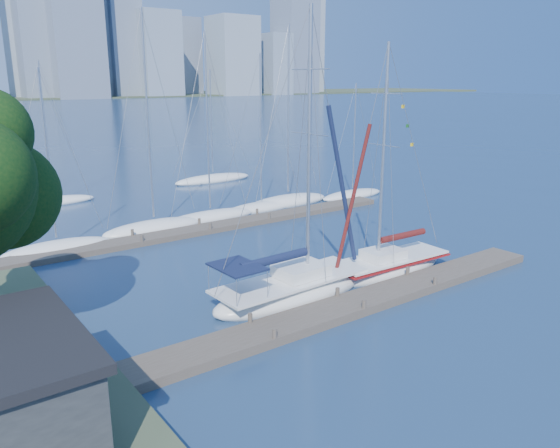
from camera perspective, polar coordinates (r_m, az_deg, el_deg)
ground at (r=26.14m, az=7.33°, el=-8.85°), size 700.00×700.00×0.00m
near_dock at (r=26.06m, az=7.34°, el=-8.45°), size 26.00×2.00×0.40m
far_dock at (r=39.45m, az=-6.58°, el=-0.28°), size 30.00×1.80×0.36m
sailboat_navy at (r=26.75m, az=1.21°, el=-5.62°), size 8.89×3.22×14.31m
sailboat_maroon at (r=30.93m, az=11.41°, el=-3.11°), size 7.77×2.80×12.80m
bg_boat_0 at (r=36.88m, az=-22.23°, el=-2.32°), size 6.95×3.70×11.45m
bg_boat_1 at (r=39.65m, az=-12.99°, el=-0.32°), size 7.86×4.07×15.26m
bg_boat_2 at (r=42.02m, az=-7.27°, el=0.76°), size 8.27×4.36×14.03m
bg_boat_3 at (r=44.84m, az=-1.96°, el=1.77°), size 7.22×3.74×12.67m
bg_boat_4 at (r=46.80m, az=0.84°, el=2.41°), size 8.34×4.23×15.07m
bg_boat_5 at (r=50.20m, az=7.57°, el=3.05°), size 7.03×2.71×10.41m
bg_boat_6 at (r=50.85m, az=-22.59°, el=2.18°), size 7.20×3.94×12.20m
bg_boat_7 at (r=57.81m, az=-7.00°, el=4.68°), size 8.93×3.24×11.71m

